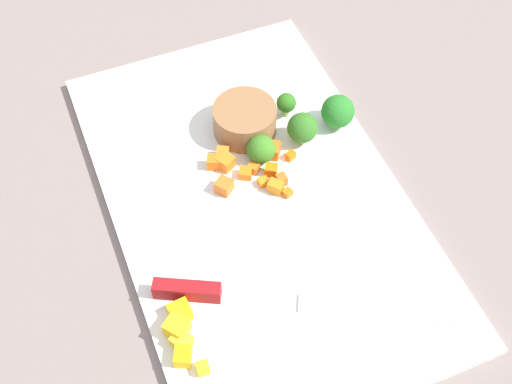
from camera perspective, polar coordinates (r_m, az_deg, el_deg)
The scene contains 26 objects.
ground_plane at distance 0.80m, azimuth 0.00°, elevation -0.92°, with size 4.00×4.00×0.00m, color gray.
cutting_board at distance 0.79m, azimuth 0.00°, elevation -0.67°, with size 0.54×0.33×0.01m, color white.
prep_bowl at distance 0.84m, azimuth -0.96°, elevation 6.12°, with size 0.08×0.08×0.04m, color olive.
chef_knife at distance 0.71m, azimuth -1.13°, elevation -8.78°, with size 0.16×0.29×0.02m.
carrot_dice_0 at distance 0.82m, azimuth 1.33°, elevation 3.57°, with size 0.02×0.02×0.02m, color orange.
carrot_dice_1 at distance 0.80m, azimuth 0.61°, elevation 0.85°, with size 0.01×0.01×0.01m, color orange.
carrot_dice_2 at distance 0.79m, azimuth 1.74°, elevation 0.29°, with size 0.02×0.01×0.01m, color orange.
carrot_dice_3 at distance 0.81m, azimuth -3.56°, elevation 2.51°, with size 0.01×0.02×0.02m, color orange.
carrot_dice_4 at distance 0.82m, azimuth 2.93°, elevation 3.08°, with size 0.01×0.01×0.01m, color orange.
carrot_dice_5 at distance 0.81m, azimuth -2.63°, elevation 2.55°, with size 0.02×0.02×0.02m, color orange.
carrot_dice_6 at distance 0.79m, azimuth 2.68°, elevation -0.07°, with size 0.01×0.01×0.01m, color orange.
carrot_dice_7 at distance 0.80m, azimuth 2.17°, elevation 1.04°, with size 0.01×0.01×0.01m, color orange.
carrot_dice_8 at distance 0.81m, azimuth -0.21°, elevation 2.04°, with size 0.01×0.01×0.01m, color orange.
carrot_dice_9 at distance 0.80m, azimuth -1.01°, elevation 1.56°, with size 0.01×0.01×0.01m, color orange.
carrot_dice_10 at distance 0.82m, azimuth -2.84°, elevation 3.22°, with size 0.02×0.01×0.01m, color orange.
carrot_dice_11 at distance 0.80m, azimuth 1.29°, elevation 1.85°, with size 0.01×0.01×0.01m, color orange.
carrot_dice_12 at distance 0.79m, azimuth -2.70°, elevation 0.50°, with size 0.02×0.02×0.02m, color orange.
pepper_dice_0 at distance 0.70m, azimuth -6.69°, elevation -11.27°, with size 0.02×0.02×0.02m, color yellow.
pepper_dice_1 at distance 0.70m, azimuth -6.30°, elevation -12.41°, with size 0.02×0.02×0.02m, color yellow.
pepper_dice_2 at distance 0.71m, azimuth -6.45°, elevation -10.02°, with size 0.02×0.02×0.02m, color yellow.
pepper_dice_3 at distance 0.69m, azimuth -6.19°, elevation -13.63°, with size 0.02×0.02×0.02m, color yellow.
pepper_dice_4 at distance 0.69m, azimuth -4.50°, elevation -14.61°, with size 0.01×0.01×0.01m, color yellow.
broccoli_floret_0 at distance 0.82m, azimuth 3.94°, elevation 5.40°, with size 0.04×0.04×0.04m.
broccoli_floret_1 at distance 0.85m, azimuth 6.92°, elevation 6.75°, with size 0.04×0.04×0.04m.
broccoli_floret_2 at distance 0.85m, azimuth 2.57°, elevation 7.49°, with size 0.02×0.02×0.03m.
broccoli_floret_3 at distance 0.81m, azimuth 0.43°, elevation 3.64°, with size 0.04×0.04×0.04m.
Camera 1 is at (0.42, -0.17, 0.66)m, focal length 47.37 mm.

